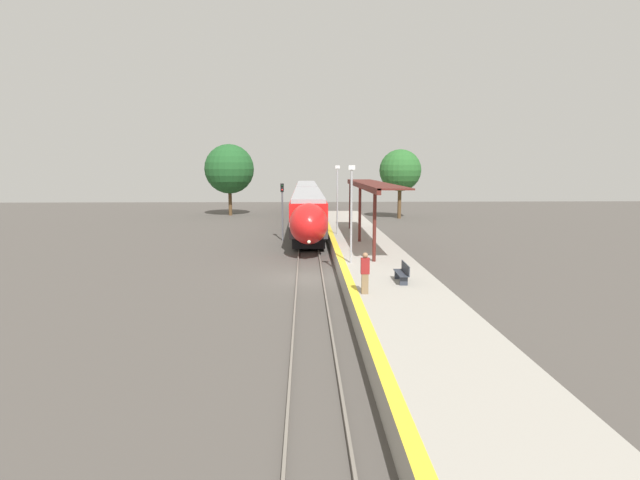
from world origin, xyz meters
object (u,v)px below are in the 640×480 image
railway_signal (282,206)px  lamppost_near (351,208)px  platform_bench (403,272)px  lamppost_mid (337,195)px  train (307,202)px  person_waiting (365,272)px

railway_signal → lamppost_near: (4.44, -14.67, 1.09)m
platform_bench → lamppost_mid: size_ratio=0.32×
lamppost_near → lamppost_mid: size_ratio=1.00×
railway_signal → train: bearing=81.2°
platform_bench → lamppost_near: 5.76m
platform_bench → lamppost_mid: (-1.98, 16.48, 2.60)m
platform_bench → person_waiting: 2.92m
platform_bench → lamppost_near: lamppost_near is taller
railway_signal → lamppost_near: lamppost_near is taller
platform_bench → lamppost_near: bearing=112.7°
person_waiting → railway_signal: 21.95m
platform_bench → person_waiting: (-2.02, -2.07, 0.45)m
lamppost_near → train: bearing=94.6°
train → person_waiting: 35.43m
train → platform_bench: bearing=-82.7°
train → lamppost_near: 28.70m
train → person_waiting: bearing=-86.4°
train → lamppost_near: bearing=-85.4°
train → lamppost_mid: bearing=-82.2°
train → person_waiting: size_ratio=26.99×
train → person_waiting: train is taller
platform_bench → lamppost_near: (-1.98, 4.74, 2.60)m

